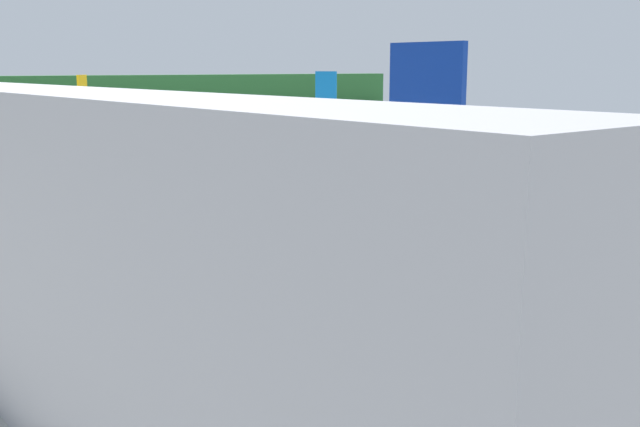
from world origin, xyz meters
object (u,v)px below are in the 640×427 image
object	(u,v)px
airliner_distant	(105,103)
airliner_mid_apron	(404,121)
crew_loader_left	(372,234)
airliner_foreground	(232,183)
airliner_far_taxiway	(112,113)
crew_marshaller	(419,228)
crew_loader_right	(99,233)
cargo_container_near	(449,245)
service_truck_baggage	(53,256)
service_truck_catering	(203,372)
service_truck_fuel	(566,253)

from	to	relation	value
airliner_distant	airliner_mid_apron	bearing A→B (deg)	-88.92
airliner_mid_apron	crew_loader_left	size ratio (longest dim) A/B	20.49
airliner_foreground	airliner_far_taxiway	world-z (taller)	airliner_foreground
airliner_foreground	crew_marshaller	bearing A→B (deg)	-50.32
airliner_distant	crew_loader_right	world-z (taller)	airliner_distant
airliner_mid_apron	crew_loader_right	distance (m)	72.69
airliner_mid_apron	crew_marshaller	world-z (taller)	airliner_mid_apron
airliner_foreground	cargo_container_near	xyz separation A→B (m)	(5.75, -13.41, -2.48)
airliner_mid_apron	crew_marshaller	size ratio (longest dim) A/B	21.34
airliner_distant	cargo_container_near	bearing A→B (deg)	-106.66
crew_marshaller	crew_loader_left	bearing A→B (deg)	175.39
airliner_far_taxiway	service_truck_baggage	size ratio (longest dim) A/B	4.22
service_truck_baggage	cargo_container_near	size ratio (longest dim) A/B	2.61
cargo_container_near	airliner_far_taxiway	bearing A→B (deg)	76.53
airliner_foreground	airliner_mid_apron	world-z (taller)	airliner_foreground
airliner_distant	service_truck_catering	xyz separation A→B (m)	(-66.68, -162.93, -0.73)
airliner_far_taxiway	airliner_distant	distance (m)	59.88
airliner_distant	crew_marshaller	world-z (taller)	airliner_distant
airliner_foreground	cargo_container_near	bearing A→B (deg)	-66.79
service_truck_baggage	airliner_foreground	bearing A→B (deg)	16.63
crew_marshaller	airliner_foreground	bearing A→B (deg)	129.68
service_truck_baggage	crew_loader_left	size ratio (longest dim) A/B	3.74
service_truck_catering	service_truck_fuel	bearing A→B (deg)	2.27
airliner_far_taxiway	crew_loader_left	distance (m)	99.04
airliner_distant	crew_marshaller	xyz separation A→B (m)	(-44.61, -151.39, -0.95)
airliner_foreground	crew_loader_left	size ratio (longest dim) A/B	24.86
airliner_far_taxiway	crew_marshaller	xyz separation A→B (m)	(-22.04, -95.93, -1.78)
service_truck_fuel	crew_loader_right	bearing A→B (deg)	126.23
airliner_distant	service_truck_baggage	distance (m)	160.05
crew_loader_left	crew_marshaller	bearing A→B (deg)	-4.61
airliner_distant	crew_loader_left	world-z (taller)	airliner_distant
cargo_container_near	service_truck_catering	bearing A→B (deg)	-159.85
airliner_foreground	service_truck_catering	xyz separation A→B (m)	(-14.39, -20.80, -2.23)
airliner_foreground	crew_loader_left	bearing A→B (deg)	-65.76
service_truck_baggage	airliner_far_taxiway	bearing A→B (deg)	64.68
airliner_mid_apron	cargo_container_near	distance (m)	70.71
service_truck_baggage	crew_loader_right	size ratio (longest dim) A/B	3.54
airliner_mid_apron	service_truck_catering	bearing A→B (deg)	-139.41
service_truck_baggage	crew_loader_left	world-z (taller)	service_truck_baggage
airliner_foreground	cargo_container_near	distance (m)	14.80
service_truck_fuel	airliner_mid_apron	bearing A→B (deg)	50.88
airliner_far_taxiway	crew_loader_right	bearing A→B (deg)	-114.16
service_truck_catering	crew_loader_right	world-z (taller)	service_truck_catering
crew_loader_left	airliner_far_taxiway	bearing A→B (deg)	74.97
airliner_far_taxiway	airliner_distant	size ratio (longest dim) A/B	1.14
service_truck_fuel	service_truck_baggage	bearing A→B (deg)	141.67
airliner_mid_apron	airliner_distant	bearing A→B (deg)	91.08
airliner_foreground	airliner_distant	xyz separation A→B (m)	(52.29, 142.13, -1.50)
airliner_mid_apron	crew_loader_left	bearing A→B (deg)	-136.92
airliner_distant	crew_loader_left	xyz separation A→B (m)	(-48.26, -151.10, -0.90)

